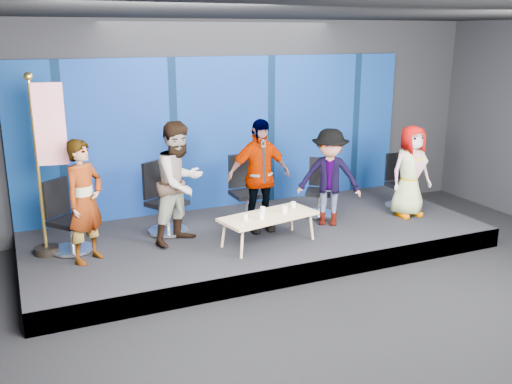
% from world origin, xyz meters
% --- Properties ---
extents(ground, '(10.00, 10.00, 0.00)m').
position_xyz_m(ground, '(0.00, 0.00, 0.00)').
color(ground, black).
rests_on(ground, ground).
extents(room_walls, '(10.02, 8.02, 3.51)m').
position_xyz_m(room_walls, '(0.00, 0.00, 2.43)').
color(room_walls, black).
rests_on(room_walls, ground).
extents(riser, '(7.00, 3.00, 0.30)m').
position_xyz_m(riser, '(0.00, 2.50, 0.15)').
color(riser, black).
rests_on(riser, ground).
extents(backdrop, '(7.00, 0.08, 2.60)m').
position_xyz_m(backdrop, '(0.00, 3.95, 1.60)').
color(backdrop, '#062451').
rests_on(backdrop, riser).
extents(chair_a, '(0.81, 0.81, 1.03)m').
position_xyz_m(chair_a, '(-2.80, 2.75, 0.64)').
color(chair_a, silver).
rests_on(chair_a, riser).
extents(panelist_a, '(0.72, 0.69, 1.66)m').
position_xyz_m(panelist_a, '(-2.59, 2.29, 1.13)').
color(panelist_a, black).
rests_on(panelist_a, riser).
extents(chair_b, '(0.85, 0.85, 1.10)m').
position_xyz_m(chair_b, '(-1.35, 2.98, 0.66)').
color(chair_b, silver).
rests_on(chair_b, riser).
extents(panelist_b, '(1.09, 1.02, 1.79)m').
position_xyz_m(panelist_b, '(-1.24, 2.49, 1.19)').
color(panelist_b, black).
rests_on(panelist_b, riser).
extents(chair_c, '(0.61, 0.61, 1.08)m').
position_xyz_m(chair_c, '(0.01, 3.00, 0.65)').
color(chair_c, silver).
rests_on(chair_c, riser).
extents(panelist_c, '(1.03, 0.44, 1.75)m').
position_xyz_m(panelist_c, '(0.02, 2.49, 1.17)').
color(panelist_c, black).
rests_on(panelist_c, riser).
extents(chair_d, '(0.75, 0.75, 0.96)m').
position_xyz_m(chair_d, '(1.26, 2.78, 0.61)').
color(chair_d, silver).
rests_on(chair_d, riser).
extents(panelist_d, '(1.15, 1.04, 1.55)m').
position_xyz_m(panelist_d, '(1.15, 2.30, 1.08)').
color(panelist_d, black).
rests_on(panelist_d, riser).
extents(chair_e, '(0.54, 0.54, 0.94)m').
position_xyz_m(chair_e, '(2.78, 2.62, 0.61)').
color(chair_e, silver).
rests_on(chair_e, riser).
extents(panelist_e, '(0.76, 0.50, 1.53)m').
position_xyz_m(panelist_e, '(2.62, 2.15, 1.06)').
color(panelist_e, black).
rests_on(panelist_e, riser).
extents(coffee_table, '(1.52, 0.87, 0.44)m').
position_xyz_m(coffee_table, '(-0.10, 1.90, 0.70)').
color(coffee_table, tan).
rests_on(coffee_table, riser).
extents(mug_a, '(0.07, 0.07, 0.08)m').
position_xyz_m(mug_a, '(-0.49, 1.82, 0.78)').
color(mug_a, white).
rests_on(mug_a, coffee_table).
extents(mug_b, '(0.08, 0.08, 0.10)m').
position_xyz_m(mug_b, '(-0.27, 1.76, 0.79)').
color(mug_b, white).
rests_on(mug_b, coffee_table).
extents(mug_c, '(0.07, 0.07, 0.09)m').
position_xyz_m(mug_c, '(-0.13, 2.03, 0.78)').
color(mug_c, white).
rests_on(mug_c, coffee_table).
extents(mug_d, '(0.09, 0.09, 0.10)m').
position_xyz_m(mug_d, '(0.16, 1.89, 0.79)').
color(mug_d, white).
rests_on(mug_d, coffee_table).
extents(mug_e, '(0.07, 0.07, 0.09)m').
position_xyz_m(mug_e, '(0.39, 2.07, 0.78)').
color(mug_e, white).
rests_on(mug_e, coffee_table).
extents(flag_stand, '(0.57, 0.33, 2.49)m').
position_xyz_m(flag_stand, '(-2.98, 2.74, 1.62)').
color(flag_stand, black).
rests_on(flag_stand, riser).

